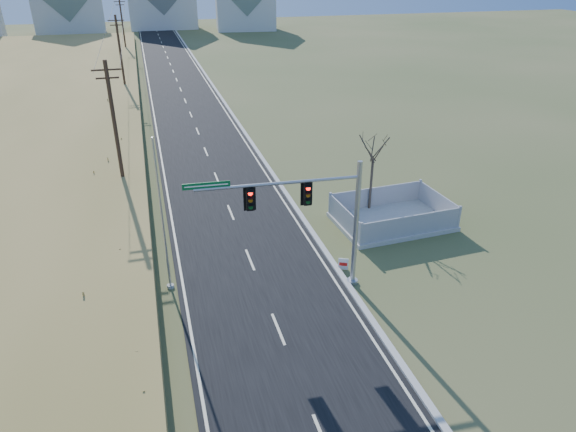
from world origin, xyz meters
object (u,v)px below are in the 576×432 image
object	(u,v)px
open_sign	(343,264)
bare_tree	(374,147)
fence_enclosure	(392,219)
traffic_signal_mast	(319,214)
flagpole	(164,233)

from	to	relation	value
open_sign	bare_tree	distance (m)	8.33
fence_enclosure	bare_tree	size ratio (longest dim) A/B	1.29
open_sign	bare_tree	xyz separation A→B (m)	(4.11, 6.03, 4.02)
open_sign	traffic_signal_mast	bearing A→B (deg)	-121.29
traffic_signal_mast	open_sign	bearing A→B (deg)	35.85
traffic_signal_mast	fence_enclosure	xyz separation A→B (m)	(6.59, 5.27, -3.75)
bare_tree	open_sign	bearing A→B (deg)	-124.28
traffic_signal_mast	bare_tree	distance (m)	9.33
traffic_signal_mast	bare_tree	bearing A→B (deg)	53.98
flagpole	bare_tree	distance (m)	14.00
fence_enclosure	flagpole	bearing A→B (deg)	-169.63
traffic_signal_mast	fence_enclosure	world-z (taller)	traffic_signal_mast
bare_tree	flagpole	bearing A→B (deg)	-157.81
open_sign	fence_enclosure	bearing A→B (deg)	67.25
traffic_signal_mast	flagpole	size ratio (longest dim) A/B	1.05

